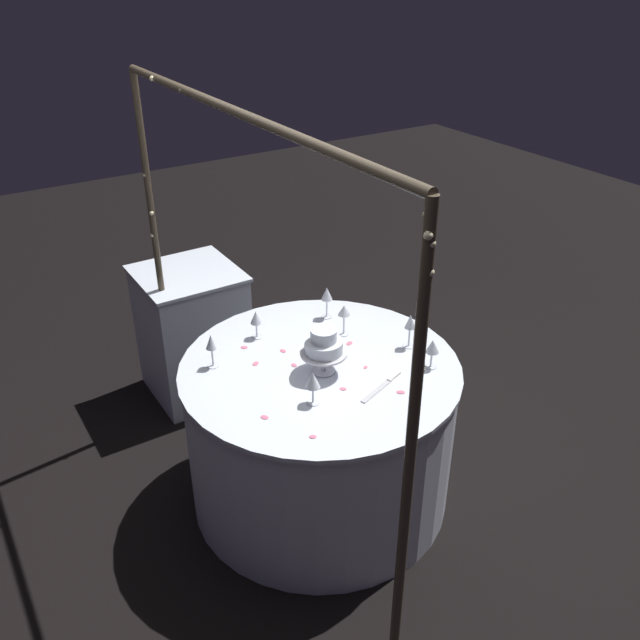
# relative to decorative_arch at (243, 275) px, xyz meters

# --- Properties ---
(ground_plane) EXTENTS (12.00, 12.00, 0.00)m
(ground_plane) POSITION_rel_decorative_arch_xyz_m (-0.00, -0.37, -1.37)
(ground_plane) COLOR black
(decorative_arch) EXTENTS (2.23, 0.06, 2.04)m
(decorative_arch) POSITION_rel_decorative_arch_xyz_m (0.00, 0.00, 0.00)
(decorative_arch) COLOR #473D2D
(decorative_arch) RESTS_ON ground
(main_table) EXTENTS (1.34, 1.34, 0.80)m
(main_table) POSITION_rel_decorative_arch_xyz_m (-0.00, -0.37, -0.97)
(main_table) COLOR silver
(main_table) RESTS_ON ground
(side_table) EXTENTS (0.59, 0.59, 0.84)m
(side_table) POSITION_rel_decorative_arch_xyz_m (1.23, -0.21, -0.95)
(side_table) COLOR silver
(side_table) RESTS_ON ground
(tiered_cake) EXTENTS (0.22, 0.22, 0.23)m
(tiered_cake) POSITION_rel_decorative_arch_xyz_m (-0.05, -0.36, -0.43)
(tiered_cake) COLOR silver
(tiered_cake) RESTS_ON main_table
(wine_glass_0) EXTENTS (0.06, 0.06, 0.17)m
(wine_glass_0) POSITION_rel_decorative_arch_xyz_m (0.38, -0.66, -0.44)
(wine_glass_0) COLOR silver
(wine_glass_0) RESTS_ON main_table
(wine_glass_1) EXTENTS (0.06, 0.06, 0.17)m
(wine_glass_1) POSITION_rel_decorative_arch_xyz_m (0.27, 0.06, -0.45)
(wine_glass_1) COLOR silver
(wine_glass_1) RESTS_ON main_table
(wine_glass_2) EXTENTS (0.06, 0.06, 0.17)m
(wine_glass_2) POSITION_rel_decorative_arch_xyz_m (0.18, -0.63, -0.44)
(wine_glass_2) COLOR silver
(wine_glass_2) RESTS_ON main_table
(wine_glass_3) EXTENTS (0.06, 0.06, 0.15)m
(wine_glass_3) POSITION_rel_decorative_arch_xyz_m (0.39, -0.24, -0.46)
(wine_glass_3) COLOR silver
(wine_glass_3) RESTS_ON main_table
(wine_glass_4) EXTENTS (0.06, 0.06, 0.15)m
(wine_glass_4) POSITION_rel_decorative_arch_xyz_m (-0.29, -0.81, -0.46)
(wine_glass_4) COLOR silver
(wine_glass_4) RESTS_ON main_table
(wine_glass_5) EXTENTS (0.07, 0.07, 0.16)m
(wine_glass_5) POSITION_rel_decorative_arch_xyz_m (-0.23, -0.19, -0.46)
(wine_glass_5) COLOR silver
(wine_glass_5) RESTS_ON main_table
(wine_glass_6) EXTENTS (0.06, 0.06, 0.18)m
(wine_glass_6) POSITION_rel_decorative_arch_xyz_m (-0.09, -0.84, -0.44)
(wine_glass_6) COLOR silver
(wine_glass_6) RESTS_ON main_table
(cake_knife) EXTENTS (0.12, 0.29, 0.01)m
(cake_knife) POSITION_rel_decorative_arch_xyz_m (-0.29, -0.53, -0.57)
(cake_knife) COLOR silver
(cake_knife) RESTS_ON main_table
(rose_petal_0) EXTENTS (0.04, 0.04, 0.00)m
(rose_petal_0) POSITION_rel_decorative_arch_xyz_m (-0.22, -0.36, -0.57)
(rose_petal_0) COLOR #EA6B84
(rose_petal_0) RESTS_ON main_table
(rose_petal_1) EXTENTS (0.03, 0.03, 0.00)m
(rose_petal_1) POSITION_rel_decorative_arch_xyz_m (-0.13, -0.54, -0.57)
(rose_petal_1) COLOR #EA6B84
(rose_petal_1) RESTS_ON main_table
(rose_petal_2) EXTENTS (0.04, 0.04, 0.00)m
(rose_petal_2) POSITION_rel_decorative_arch_xyz_m (-0.21, 0.04, -0.57)
(rose_petal_2) COLOR #EA6B84
(rose_petal_2) RESTS_ON main_table
(rose_petal_3) EXTENTS (0.04, 0.05, 0.00)m
(rose_petal_3) POSITION_rel_decorative_arch_xyz_m (0.09, -0.60, -0.57)
(rose_petal_3) COLOR #EA6B84
(rose_petal_3) RESTS_ON main_table
(rose_petal_4) EXTENTS (0.03, 0.04, 0.00)m
(rose_petal_4) POSITION_rel_decorative_arch_xyz_m (-0.43, -0.07, -0.57)
(rose_petal_4) COLOR #EA6B84
(rose_petal_4) RESTS_ON main_table
(rose_petal_5) EXTENTS (0.04, 0.05, 0.00)m
(rose_petal_5) POSITION_rel_decorative_arch_xyz_m (0.18, -0.12, -0.57)
(rose_petal_5) COLOR #EA6B84
(rose_petal_5) RESTS_ON main_table
(rose_petal_6) EXTENTS (0.04, 0.03, 0.00)m
(rose_petal_6) POSITION_rel_decorative_arch_xyz_m (0.07, -0.27, -0.57)
(rose_petal_6) COLOR #EA6B84
(rose_petal_6) RESTS_ON main_table
(rose_petal_7) EXTENTS (0.04, 0.05, 0.00)m
(rose_petal_7) POSITION_rel_decorative_arch_xyz_m (-0.38, -0.56, -0.57)
(rose_petal_7) COLOR #EA6B84
(rose_petal_7) RESTS_ON main_table
(rose_petal_8) EXTENTS (0.04, 0.04, 0.00)m
(rose_petal_8) POSITION_rel_decorative_arch_xyz_m (0.34, -0.14, -0.57)
(rose_petal_8) COLOR #EA6B84
(rose_petal_8) RESTS_ON main_table
(rose_petal_9) EXTENTS (0.04, 0.03, 0.00)m
(rose_petal_9) POSITION_rel_decorative_arch_xyz_m (0.21, -0.29, -0.57)
(rose_petal_9) COLOR #EA6B84
(rose_petal_9) RESTS_ON main_table
(rose_petal_10) EXTENTS (0.04, 0.04, 0.00)m
(rose_petal_10) POSITION_rel_decorative_arch_xyz_m (0.07, -0.52, -0.57)
(rose_petal_10) COLOR #EA6B84
(rose_petal_10) RESTS_ON main_table
(rose_petal_11) EXTENTS (0.02, 0.03, 0.00)m
(rose_petal_11) POSITION_rel_decorative_arch_xyz_m (0.07, -0.48, -0.57)
(rose_petal_11) COLOR #EA6B84
(rose_petal_11) RESTS_ON main_table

